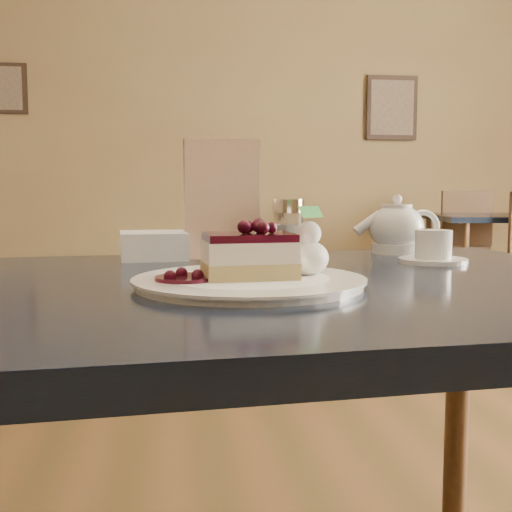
{
  "coord_description": "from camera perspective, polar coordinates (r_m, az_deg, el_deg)",
  "views": [
    {
      "loc": [
        -0.14,
        -0.49,
        0.91
      ],
      "look_at": [
        -0.03,
        0.3,
        0.82
      ],
      "focal_mm": 45.0,
      "sensor_mm": 36.0,
      "label": 1
    }
  ],
  "objects": [
    {
      "name": "bg_table_far_right",
      "position": [
        4.96,
        20.6,
        -4.08
      ],
      "size": [
        1.03,
        1.74,
        1.16
      ],
      "rotation": [
        0.0,
        0.0,
        -0.11
      ],
      "color": "black",
      "rests_on": "ground"
    },
    {
      "name": "menu_card",
      "position": [
        1.24,
        -3.04,
        5.06
      ],
      "size": [
        0.15,
        0.04,
        0.23
      ],
      "primitive_type": "cube",
      "rotation": [
        0.0,
        0.0,
        0.08
      ],
      "color": "white",
      "rests_on": "main_table"
    },
    {
      "name": "tea_set",
      "position": [
        1.33,
        12.92,
        2.01
      ],
      "size": [
        0.18,
        0.29,
        0.11
      ],
      "color": "white",
      "rests_on": "main_table"
    },
    {
      "name": "sugar_shaker",
      "position": [
        1.25,
        2.88,
        2.55
      ],
      "size": [
        0.06,
        0.06,
        0.11
      ],
      "color": "white",
      "rests_on": "main_table"
    },
    {
      "name": "main_table",
      "position": [
        0.95,
        -1.25,
        -7.12
      ],
      "size": [
        1.3,
        0.92,
        0.77
      ],
      "rotation": [
        0.0,
        0.0,
        0.08
      ],
      "color": "black",
      "rests_on": "ground"
    },
    {
      "name": "dessert_plate",
      "position": [
        0.88,
        -0.62,
        -2.36
      ],
      "size": [
        0.31,
        0.31,
        0.01
      ],
      "primitive_type": "cylinder",
      "color": "white",
      "rests_on": "main_table"
    },
    {
      "name": "napkin_stack",
      "position": [
        1.24,
        -9.1,
        0.94
      ],
      "size": [
        0.13,
        0.13,
        0.05
      ],
      "primitive_type": "cube",
      "rotation": [
        0.0,
        0.0,
        0.08
      ],
      "color": "white",
      "rests_on": "main_table"
    },
    {
      "name": "whipped_cream",
      "position": [
        0.91,
        4.67,
        -0.15
      ],
      "size": [
        0.06,
        0.06,
        0.05
      ],
      "color": "white",
      "rests_on": "dessert_plate"
    },
    {
      "name": "cheesecake_slice",
      "position": [
        0.88,
        -0.62,
        -0.01
      ],
      "size": [
        0.13,
        0.1,
        0.06
      ],
      "rotation": [
        0.0,
        0.0,
        0.08
      ],
      "color": "tan",
      "rests_on": "dessert_plate"
    },
    {
      "name": "berry_sauce",
      "position": [
        0.86,
        -6.27,
        -1.99
      ],
      "size": [
        0.08,
        0.08,
        0.01
      ],
      "primitive_type": "cylinder",
      "color": "black",
      "rests_on": "dessert_plate"
    }
  ]
}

